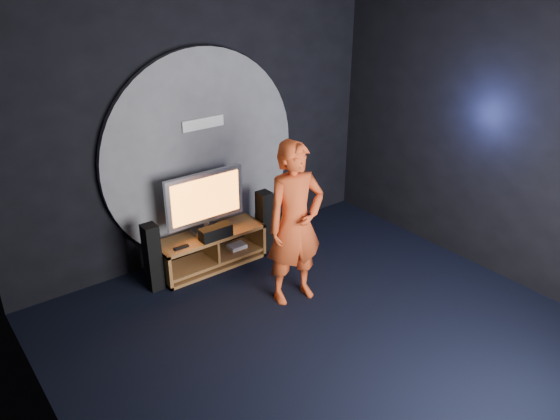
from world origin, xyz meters
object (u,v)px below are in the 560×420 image
at_px(subwoofer, 270,225).
at_px(tower_speaker_left, 153,257).
at_px(tv, 205,200).
at_px(tower_speaker_right, 264,221).
at_px(player, 295,224).
at_px(media_console, 212,252).

bearing_deg(subwoofer, tower_speaker_left, -172.55).
distance_m(tv, subwoofer, 1.28).
bearing_deg(tower_speaker_left, tower_speaker_right, -0.43).
height_order(tv, subwoofer, tv).
bearing_deg(tv, player, -71.91).
xyz_separation_m(media_console, subwoofer, (1.05, 0.20, -0.03)).
relative_size(tv, tower_speaker_right, 1.26).
height_order(media_console, subwoofer, media_console).
relative_size(media_console, tv, 1.33).
height_order(media_console, tower_speaker_left, tower_speaker_left).
xyz_separation_m(tv, subwoofer, (1.06, 0.13, -0.71)).
distance_m(tower_speaker_left, subwoofer, 1.87).
distance_m(media_console, tower_speaker_right, 0.80).
distance_m(tower_speaker_left, tower_speaker_right, 1.56).
distance_m(tv, tower_speaker_left, 0.91).
bearing_deg(tower_speaker_right, subwoofer, 42.23).
bearing_deg(subwoofer, player, -115.90).
height_order(tower_speaker_left, tower_speaker_right, same).
height_order(tower_speaker_right, subwoofer, tower_speaker_right).
relative_size(tower_speaker_right, subwoofer, 2.49).
distance_m(tower_speaker_left, player, 1.70).
relative_size(tv, player, 0.55).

